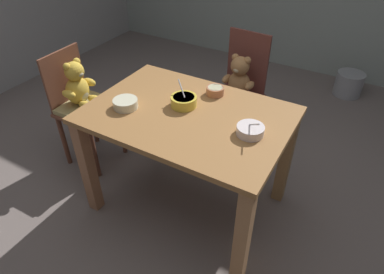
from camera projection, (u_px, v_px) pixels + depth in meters
name	position (u px, v px, depth m)	size (l,w,h in m)	color
ground_plane	(189.00, 203.00, 2.44)	(5.20, 5.20, 0.04)	#6F635E
dining_table	(188.00, 132.00, 2.06)	(1.17, 0.82, 0.75)	#9B6939
teddy_chair_far_center	(238.00, 86.00, 2.64)	(0.40, 0.44, 0.95)	brown
teddy_chair_near_left	(81.00, 98.00, 2.50)	(0.37, 0.39, 0.89)	brown
porridge_bowl_terracotta_far_center	(215.00, 91.00, 2.13)	(0.11, 0.11, 0.05)	#BA734F
porridge_bowl_cream_near_left	(125.00, 103.00, 2.01)	(0.15, 0.15, 0.05)	beige
porridge_bowl_yellow_center	(184.00, 101.00, 2.02)	(0.16, 0.16, 0.14)	gold
porridge_bowl_white_near_right	(250.00, 130.00, 1.80)	(0.15, 0.15, 0.12)	silver
metal_pail	(349.00, 84.00, 3.57)	(0.28, 0.28, 0.25)	#93969B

